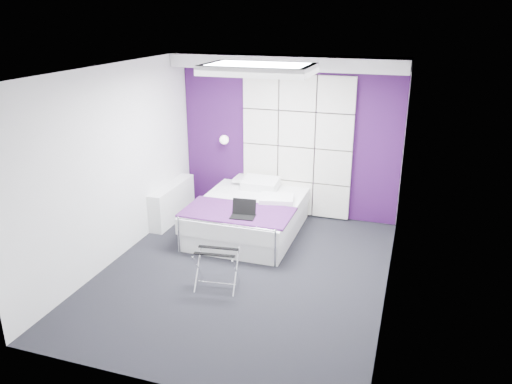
% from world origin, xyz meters
% --- Properties ---
extents(floor, '(4.40, 4.40, 0.00)m').
position_xyz_m(floor, '(0.00, 0.00, 0.00)').
color(floor, black).
rests_on(floor, ground).
extents(ceiling, '(4.40, 4.40, 0.00)m').
position_xyz_m(ceiling, '(0.00, 0.00, 2.60)').
color(ceiling, white).
rests_on(ceiling, wall_back).
extents(wall_back, '(3.60, 0.00, 3.60)m').
position_xyz_m(wall_back, '(0.00, 2.20, 1.30)').
color(wall_back, silver).
rests_on(wall_back, floor).
extents(wall_left, '(0.00, 4.40, 4.40)m').
position_xyz_m(wall_left, '(-1.80, 0.00, 1.30)').
color(wall_left, silver).
rests_on(wall_left, floor).
extents(wall_right, '(0.00, 4.40, 4.40)m').
position_xyz_m(wall_right, '(1.80, 0.00, 1.30)').
color(wall_right, silver).
rests_on(wall_right, floor).
extents(accent_wall, '(3.58, 0.02, 2.58)m').
position_xyz_m(accent_wall, '(0.00, 2.19, 1.30)').
color(accent_wall, '#381047').
rests_on(accent_wall, wall_back).
extents(soffit, '(3.58, 0.50, 0.20)m').
position_xyz_m(soffit, '(0.00, 1.95, 2.50)').
color(soffit, white).
rests_on(soffit, wall_back).
extents(headboard, '(1.80, 0.08, 2.30)m').
position_xyz_m(headboard, '(0.15, 2.14, 1.17)').
color(headboard, silver).
rests_on(headboard, wall_back).
extents(skylight, '(1.36, 0.86, 0.12)m').
position_xyz_m(skylight, '(0.00, 0.60, 2.55)').
color(skylight, white).
rests_on(skylight, ceiling).
extents(wall_lamp, '(0.15, 0.15, 0.15)m').
position_xyz_m(wall_lamp, '(-1.05, 2.06, 1.22)').
color(wall_lamp, white).
rests_on(wall_lamp, wall_back).
extents(radiator, '(0.22, 1.20, 0.60)m').
position_xyz_m(radiator, '(-1.69, 1.30, 0.30)').
color(radiator, white).
rests_on(radiator, floor).
extents(bed, '(1.56, 1.88, 0.67)m').
position_xyz_m(bed, '(-0.35, 1.20, 0.28)').
color(bed, white).
rests_on(bed, floor).
extents(nightstand, '(0.48, 0.37, 0.05)m').
position_xyz_m(nightstand, '(-0.61, 2.02, 0.58)').
color(nightstand, white).
rests_on(nightstand, wall_back).
extents(luggage_rack, '(0.50, 0.37, 0.50)m').
position_xyz_m(luggage_rack, '(-0.19, -0.45, 0.25)').
color(luggage_rack, silver).
rests_on(luggage_rack, floor).
extents(laptop, '(0.33, 0.24, 0.24)m').
position_xyz_m(laptop, '(-0.21, 0.60, 0.59)').
color(laptop, black).
rests_on(laptop, bed).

